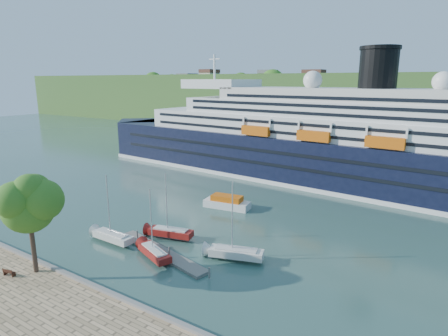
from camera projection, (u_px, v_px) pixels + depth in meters
ground at (58, 277)px, 41.48m from camera, size 400.00×400.00×0.00m
far_hillside at (366, 103)px, 157.43m from camera, size 400.00×50.00×24.00m
quay_coping at (55, 269)px, 41.05m from camera, size 220.00×0.50×0.30m
cruise_ship at (311, 117)px, 79.32m from camera, size 123.68×26.06×27.57m
park_bench at (9, 272)px, 39.82m from camera, size 1.50×0.89×0.90m
promenade_tree at (30, 220)px, 39.43m from camera, size 7.25×7.25×12.01m
floating_pontoon at (161, 252)px, 47.27m from camera, size 16.41×5.53×0.36m
sailboat_white_near at (111, 212)px, 49.24m from camera, size 6.95×2.03×8.94m
sailboat_red at (153, 227)px, 44.74m from camera, size 6.75×4.03×8.44m
sailboat_white_far at (236, 224)px, 44.37m from camera, size 7.54×4.15×9.39m
tender_launch at (227, 202)px, 63.87m from camera, size 8.27×3.82×2.20m
sailboat_extra at (170, 208)px, 50.66m from camera, size 7.13×3.53×8.87m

